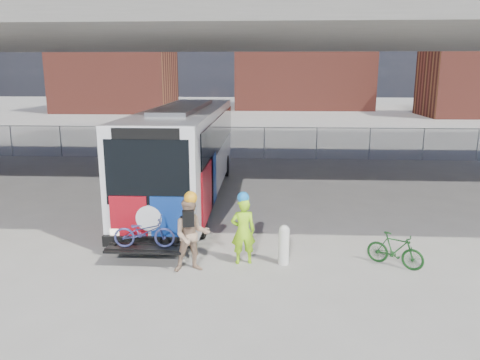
# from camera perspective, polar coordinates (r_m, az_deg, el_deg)

# --- Properties ---
(ground) EXTENTS (160.00, 160.00, 0.00)m
(ground) POSITION_cam_1_polar(r_m,az_deg,el_deg) (15.57, -1.01, -5.33)
(ground) COLOR #9E9991
(ground) RESTS_ON ground
(bus) EXTENTS (2.67, 12.90, 3.69)m
(bus) POSITION_cam_1_polar(r_m,az_deg,el_deg) (18.31, -6.59, 4.16)
(bus) COLOR silver
(bus) RESTS_ON ground
(overpass) EXTENTS (40.00, 16.00, 7.95)m
(overpass) POSITION_cam_1_polar(r_m,az_deg,el_deg) (18.85, -0.16, 18.02)
(overpass) COLOR #605E59
(overpass) RESTS_ON ground
(chainlink_fence) EXTENTS (30.00, 0.06, 30.00)m
(chainlink_fence) POSITION_cam_1_polar(r_m,az_deg,el_deg) (26.99, 0.84, 5.61)
(chainlink_fence) COLOR gray
(chainlink_fence) RESTS_ON ground
(brick_buildings) EXTENTS (54.00, 22.00, 12.00)m
(brick_buildings) POSITION_cam_1_polar(r_m,az_deg,el_deg) (62.97, 3.41, 13.47)
(brick_buildings) COLOR brown
(brick_buildings) RESTS_ON ground
(smokestack) EXTENTS (2.20, 2.20, 25.00)m
(smokestack) POSITION_cam_1_polar(r_m,az_deg,el_deg) (71.33, 14.37, 18.75)
(smokestack) COLOR brown
(smokestack) RESTS_ON ground
(bollard) EXTENTS (0.28, 0.28, 1.06)m
(bollard) POSITION_cam_1_polar(r_m,az_deg,el_deg) (12.30, 5.38, -7.68)
(bollard) COLOR white
(bollard) RESTS_ON ground
(cyclist_hivis) EXTENTS (0.71, 0.54, 1.93)m
(cyclist_hivis) POSITION_cam_1_polar(r_m,az_deg,el_deg) (12.17, 0.38, -6.02)
(cyclist_hivis) COLOR #A2F71A
(cyclist_hivis) RESTS_ON ground
(cyclist_tan) EXTENTS (1.07, 0.92, 2.08)m
(cyclist_tan) POSITION_cam_1_polar(r_m,az_deg,el_deg) (11.75, -5.94, -6.56)
(cyclist_tan) COLOR tan
(cyclist_tan) RESTS_ON ground
(bike_parked) EXTENTS (1.47, 1.16, 0.89)m
(bike_parked) POSITION_cam_1_polar(r_m,az_deg,el_deg) (12.78, 18.39, -8.10)
(bike_parked) COLOR #164619
(bike_parked) RESTS_ON ground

